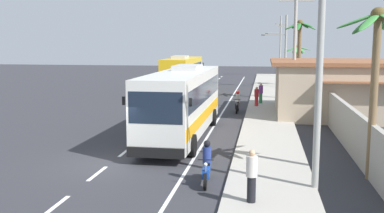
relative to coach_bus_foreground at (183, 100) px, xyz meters
The scene contains 18 objects.
ground_plane 6.54m from the coach_bus_foreground, 109.59° to the right, with size 160.00×160.00×0.00m, color #303035.
sidewalk_kerb 6.57m from the coach_bus_foreground, 41.27° to the left, with size 3.20×90.00×0.14m, color #A8A399.
lane_markings 9.30m from the coach_bus_foreground, 90.05° to the left, with size 3.58×71.69×0.01m.
boundary_wall 11.82m from the coach_bus_foreground, 43.70° to the left, with size 0.24×60.00×2.12m, color #9E998E.
coach_bus_foreground is the anchor object (origin of this frame).
coach_bus_far_lane 22.05m from the coach_bus_foreground, 100.56° to the left, with size 3.02×10.87×3.85m.
motorcycle_beside_bus 9.60m from the coach_bus_foreground, 75.12° to the left, with size 0.56×1.96×1.63m.
motorcycle_trailing 8.51m from the coach_bus_foreground, 73.56° to the right, with size 0.56×1.96×1.61m.
pedestrian_near_kerb 14.19m from the coach_bus_foreground, 73.13° to the left, with size 0.36×0.36×1.70m.
pedestrian_midwalk 12.48m from the coach_bus_foreground, 72.22° to the left, with size 0.36×0.36×1.55m.
pedestrian_far_walk 10.97m from the coach_bus_foreground, 68.07° to the right, with size 0.36×0.36×1.71m.
utility_pole_nearest 10.63m from the coach_bus_foreground, 52.99° to the right, with size 2.16×0.24×8.34m.
utility_pole_mid 12.09m from the coach_bus_foreground, 56.19° to the left, with size 2.55×0.24×9.59m.
utility_pole_far 28.60m from the coach_bus_foreground, 76.76° to the left, with size 3.66×0.24×8.22m.
utility_pole_distant 46.31m from the coach_bus_foreground, 81.87° to the left, with size 3.25×0.24×9.12m.
palm_nearest 18.57m from the coach_bus_foreground, 66.37° to the left, with size 2.77×2.80×7.15m.
palm_second 10.97m from the coach_bus_foreground, 37.62° to the right, with size 2.96×2.79×6.46m.
palm_third 31.18m from the coach_bus_foreground, 75.08° to the left, with size 3.17×3.04×4.90m.
Camera 1 is at (6.51, -18.06, 5.18)m, focal length 41.81 mm.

